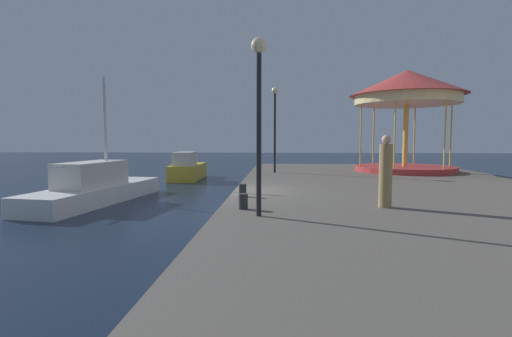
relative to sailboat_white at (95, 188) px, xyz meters
name	(u,v)px	position (x,y,z in m)	size (l,w,h in m)	color
ground_plane	(234,213)	(5.93, -1.78, -0.62)	(120.00, 120.00, 0.00)	#162338
quay_dock	(417,203)	(12.24, -1.78, -0.22)	(12.62, 29.31, 0.80)	#5B564F
sailboat_white	(95,188)	(0.00, 0.00, 0.00)	(2.96, 7.49, 5.22)	white
motorboat_yellow	(187,169)	(1.59, 9.16, 0.06)	(1.69, 4.60, 1.80)	gold
carousel	(407,96)	(14.57, 6.67, 4.36)	(6.23, 6.23, 5.62)	#B23333
lamp_post_near_edge	(259,94)	(7.03, -6.17, 3.01)	(0.36, 0.36, 4.11)	black
lamp_post_mid_promenade	(275,115)	(7.29, 5.55, 3.29)	(0.36, 0.36, 4.59)	black
bollard_south	(243,201)	(6.58, -5.31, 0.38)	(0.24, 0.24, 0.40)	#2D2D33
bollard_center	(243,190)	(6.36, -3.17, 0.38)	(0.24, 0.24, 0.40)	#2D2D33
person_near_carousel	(386,173)	(10.31, -4.83, 1.08)	(0.34, 0.34, 1.92)	#937A4C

